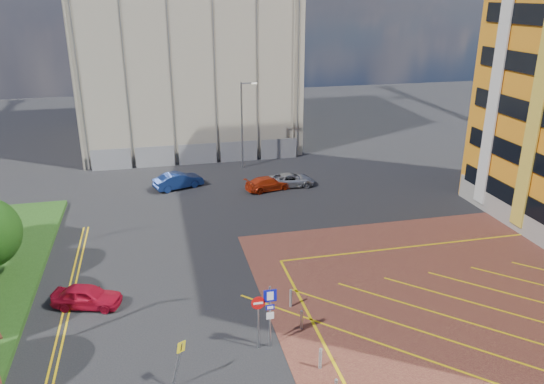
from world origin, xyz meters
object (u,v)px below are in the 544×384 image
object	(u,v)px
car_red_left	(87,296)
car_silver_back	(291,180)
car_red_back	(268,183)
warning_sign	(179,359)
sign_cluster	(266,311)
car_blue_back	(178,180)
lamp_back	(243,122)

from	to	relation	value
car_red_left	car_silver_back	xyz separation A→B (m)	(15.19, 15.51, -0.05)
car_red_back	warning_sign	bearing A→B (deg)	145.04
car_silver_back	warning_sign	bearing A→B (deg)	156.41
car_red_left	warning_sign	bearing A→B (deg)	-132.13
sign_cluster	car_silver_back	world-z (taller)	sign_cluster
car_blue_back	car_silver_back	xyz separation A→B (m)	(9.37, -1.65, -0.12)
lamp_back	warning_sign	world-z (taller)	lamp_back
car_silver_back	sign_cluster	bearing A→B (deg)	163.93
lamp_back	car_blue_back	xyz separation A→B (m)	(-6.35, -4.38, -3.68)
car_blue_back	lamp_back	bearing A→B (deg)	-74.78
car_red_back	car_silver_back	size ratio (longest dim) A/B	0.97
car_blue_back	car_red_back	bearing A→B (deg)	-125.64
car_blue_back	sign_cluster	bearing A→B (deg)	167.07
lamp_back	car_red_back	distance (m)	7.59
car_red_back	car_silver_back	xyz separation A→B (m)	(2.08, 0.48, -0.01)
lamp_back	car_red_left	distance (m)	25.03
lamp_back	warning_sign	distance (m)	29.99
warning_sign	car_red_back	world-z (taller)	warning_sign
lamp_back	car_red_back	bearing A→B (deg)	-81.79
car_red_left	lamp_back	bearing A→B (deg)	-12.43
sign_cluster	warning_sign	xyz separation A→B (m)	(-4.05, -1.79, -0.52)
car_blue_back	car_silver_back	distance (m)	9.52
car_red_left	car_silver_back	size ratio (longest dim) A/B	0.88
sign_cluster	car_red_left	xyz separation A→B (m)	(-8.39, 5.47, -1.35)
lamp_back	car_blue_back	bearing A→B (deg)	-145.38
sign_cluster	car_silver_back	distance (m)	22.10
lamp_back	car_blue_back	world-z (taller)	lamp_back
warning_sign	car_red_left	size ratio (longest dim) A/B	0.63
warning_sign	car_red_back	xyz separation A→B (m)	(8.77, 22.30, -0.86)
car_red_left	car_blue_back	distance (m)	18.12
warning_sign	car_red_left	world-z (taller)	warning_sign
lamp_back	car_silver_back	world-z (taller)	lamp_back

